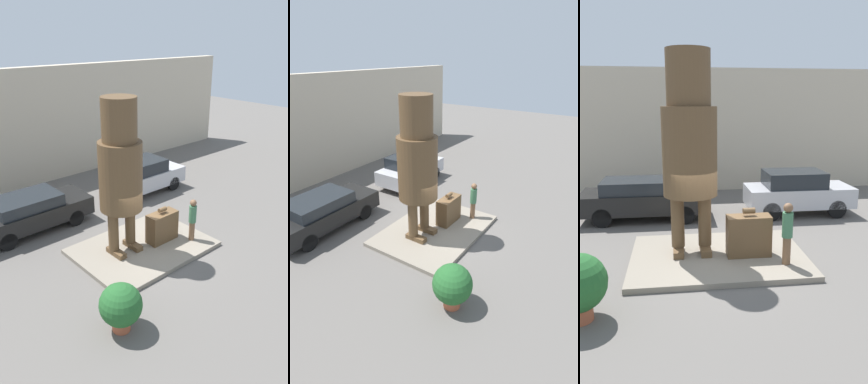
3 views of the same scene
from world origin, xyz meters
TOP-DOWN VIEW (x-y plane):
  - ground_plane at (0.00, 0.00)m, footprint 60.00×60.00m
  - pedestal at (0.00, 0.00)m, footprint 4.83×3.51m
  - building_backdrop at (0.00, 8.79)m, footprint 28.00×0.60m
  - statue_figure at (-0.73, 0.29)m, footprint 1.48×1.48m
  - giant_suitcase at (0.82, -0.16)m, footprint 1.21×0.54m
  - tourist at (1.70, -0.88)m, footprint 0.28×0.28m
  - parked_car_black at (-2.33, 4.10)m, footprint 4.67×1.86m
  - parked_car_silver at (3.58, 4.04)m, footprint 4.10×1.80m
  - planter_pot at (-3.11, -2.66)m, footprint 1.18×1.18m

SIDE VIEW (x-z plane):
  - ground_plane at x=0.00m, z-range 0.00..0.00m
  - pedestal at x=0.00m, z-range 0.00..0.15m
  - giant_suitcase at x=0.82m, z-range 0.05..1.41m
  - planter_pot at x=-3.11m, z-range 0.09..1.50m
  - parked_car_black at x=-2.33m, z-range 0.06..1.59m
  - parked_car_silver at x=3.58m, z-range 0.04..1.75m
  - tourist at x=1.70m, z-range 0.23..1.89m
  - building_backdrop at x=0.00m, z-range 0.00..5.89m
  - statue_figure at x=-0.73m, z-range 0.62..6.09m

